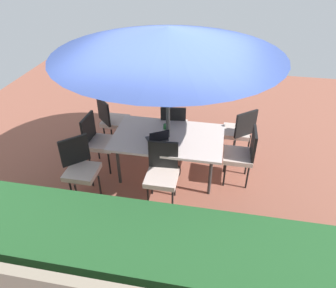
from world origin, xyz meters
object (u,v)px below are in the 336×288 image
dining_table (168,139)px  cup (165,127)px  patio_umbrella (168,41)px  chair_south (173,125)px  chair_north (162,172)px  chair_east (98,139)px  chair_northeast (80,166)px  laptop (158,138)px  chair_southeast (112,119)px  chair_southwest (239,130)px  chair_west (242,153)px

dining_table → cup: (0.09, -0.23, 0.09)m
patio_umbrella → dining_table: bearing=0.0°
chair_south → chair_north: 1.36m
dining_table → patio_umbrella: patio_umbrella is taller
chair_east → chair_south: size_ratio=1.00×
chair_northeast → chair_south: same height
chair_east → cup: size_ratio=11.88×
laptop → cup: size_ratio=4.86×
chair_northeast → laptop: size_ratio=2.44×
dining_table → chair_southeast: 1.39m
chair_southwest → laptop: 1.56m
patio_umbrella → chair_southwest: size_ratio=3.27×
patio_umbrella → cup: patio_umbrella is taller
laptop → cup: laptop is taller
patio_umbrella → chair_southeast: size_ratio=3.27×
chair_north → laptop: bearing=104.3°
chair_north → chair_west: size_ratio=1.00×
cup → chair_northeast: bearing=42.1°
dining_table → chair_northeast: size_ratio=1.80×
dining_table → patio_umbrella: (0.00, 0.00, 1.57)m
dining_table → chair_southwest: 1.36m
chair_south → chair_north: size_ratio=1.00×
cup → chair_north: bearing=98.1°
patio_umbrella → chair_northeast: (1.20, 0.78, -1.70)m
patio_umbrella → chair_northeast: size_ratio=3.27×
chair_northeast → laptop: (-1.06, -0.63, 0.24)m
chair_north → chair_southeast: same height
chair_northeast → chair_southwest: (-2.34, -1.50, 0.00)m
patio_umbrella → laptop: patio_umbrella is taller
chair_northeast → cup: bearing=-1.0°
dining_table → chair_east: (1.20, 0.02, -0.14)m
chair_west → chair_southeast: bearing=-106.5°
laptop → chair_west: bearing=155.5°
chair_southwest → chair_south: size_ratio=1.00×
chair_south → cup: size_ratio=11.88×
dining_table → chair_northeast: (1.20, 0.78, -0.14)m
chair_southwest → chair_north: same height
chair_southeast → chair_west: same height
chair_southwest → cup: chair_southwest is taller
dining_table → cup: bearing=-68.6°
dining_table → patio_umbrella: size_ratio=0.55×
chair_south → chair_west: 1.39m
chair_southwest → chair_south: (1.17, 0.04, 0.00)m
chair_north → chair_southeast: (1.24, -1.37, 0.00)m
chair_northeast → chair_southwest: bearing=-10.5°
dining_table → chair_west: chair_west is taller
chair_northeast → cup: chair_northeast is taller
chair_southeast → chair_southwest: bearing=-134.7°
chair_southwest → chair_southeast: 2.34m
chair_west → cup: bearing=-100.0°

